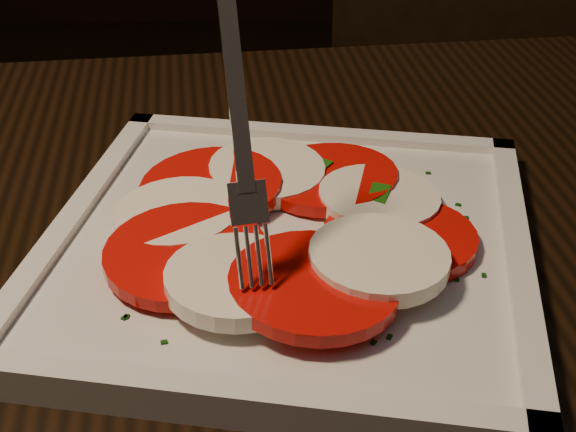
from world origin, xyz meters
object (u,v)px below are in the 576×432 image
at_px(chair, 461,119).
at_px(plate, 288,247).
at_px(fork, 235,104).
at_px(table, 395,410).

xyz_separation_m(chair, plate, (-0.27, -0.65, 0.22)).
bearing_deg(fork, chair, 54.85).
xyz_separation_m(table, fork, (-0.10, 0.01, 0.21)).
bearing_deg(table, fork, 176.02).
bearing_deg(plate, fork, -134.86).
bearing_deg(fork, plate, 33.76).
distance_m(plate, fork, 0.12).
relative_size(table, plate, 4.42).
bearing_deg(table, plate, 153.06).
bearing_deg(plate, table, -26.94).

